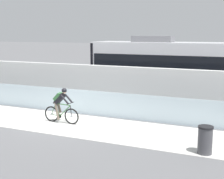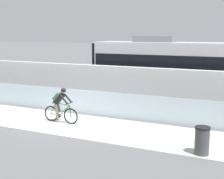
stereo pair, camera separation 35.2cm
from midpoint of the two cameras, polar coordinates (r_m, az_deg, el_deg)
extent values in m
plane|color=slate|center=(14.73, -8.28, -5.84)|extent=(200.00, 200.00, 0.00)
cube|color=silver|center=(14.72, -8.28, -5.82)|extent=(32.00, 3.20, 0.01)
cube|color=silver|center=(16.11, -4.73, -2.17)|extent=(32.00, 0.05, 1.21)
cube|color=silver|center=(17.56, -1.84, 0.64)|extent=(32.00, 0.36, 2.26)
cube|color=#595654|center=(19.98, 1.40, -1.49)|extent=(32.00, 0.08, 0.01)
cube|color=#595654|center=(21.28, 2.95, -0.79)|extent=(32.00, 0.08, 0.01)
cube|color=silver|center=(19.14, 13.61, 3.46)|extent=(11.00, 2.50, 3.10)
cube|color=black|center=(19.10, 13.66, 4.51)|extent=(10.56, 2.54, 1.04)
cube|color=#19599E|center=(19.34, 13.44, -0.57)|extent=(10.78, 2.53, 0.28)
cube|color=slate|center=(19.51, 8.06, 8.86)|extent=(2.40, 1.10, 0.36)
cube|color=#232326|center=(20.35, 3.68, -0.28)|extent=(1.40, 1.88, 0.20)
cylinder|color=black|center=(19.70, 2.92, -0.79)|extent=(0.60, 0.10, 0.60)
cylinder|color=black|center=(21.02, 4.40, -0.12)|extent=(0.60, 0.10, 0.60)
cube|color=black|center=(20.90, -1.21, 4.28)|extent=(0.16, 2.54, 2.94)
torus|color=black|center=(14.37, -6.63, -4.72)|extent=(0.72, 0.06, 0.72)
cylinder|color=#99999E|center=(14.37, -6.63, -4.72)|extent=(0.07, 0.10, 0.07)
torus|color=black|center=(14.93, -10.07, -4.24)|extent=(0.72, 0.06, 0.72)
cylinder|color=#99999E|center=(14.93, -10.07, -4.24)|extent=(0.07, 0.10, 0.07)
cylinder|color=#337233|center=(14.49, -7.79, -3.74)|extent=(0.60, 0.04, 0.58)
cylinder|color=#337233|center=(14.69, -9.03, -3.52)|extent=(0.22, 0.04, 0.59)
cylinder|color=#337233|center=(14.47, -8.11, -2.58)|extent=(0.76, 0.04, 0.07)
cylinder|color=#337233|center=(14.82, -9.39, -4.45)|extent=(0.43, 0.03, 0.09)
cylinder|color=#337233|center=(14.80, -9.71, -3.32)|extent=(0.27, 0.02, 0.53)
cylinder|color=black|center=(14.32, -6.73, -3.76)|extent=(0.08, 0.03, 0.49)
cube|color=black|center=(14.67, -9.35, -2.31)|extent=(0.24, 0.10, 0.05)
cylinder|color=black|center=(14.25, -6.85, -2.40)|extent=(0.03, 0.58, 0.03)
cylinder|color=#262628|center=(14.71, -8.70, -4.66)|extent=(0.18, 0.02, 0.18)
cube|color=black|center=(14.51, -8.66, -1.56)|extent=(0.50, 0.28, 0.51)
cube|color=#336638|center=(14.54, -8.97, -1.18)|extent=(0.38, 0.30, 0.38)
sphere|color=tan|center=(14.31, -7.89, -0.29)|extent=(0.20, 0.20, 0.20)
sphere|color=black|center=(14.30, -7.90, -0.15)|extent=(0.23, 0.23, 0.23)
cylinder|color=black|center=(14.18, -7.81, -1.77)|extent=(0.41, 0.08, 0.41)
cylinder|color=black|center=(14.44, -7.13, -1.53)|extent=(0.41, 0.08, 0.41)
cylinder|color=#726656|center=(14.62, -9.16, -3.77)|extent=(0.25, 0.11, 0.79)
cylinder|color=#726656|center=(14.73, -8.78, -3.10)|extent=(0.25, 0.11, 0.52)
cylinder|color=#47474C|center=(11.23, 16.55, -8.86)|extent=(0.48, 0.48, 0.90)
cylinder|color=black|center=(11.09, 16.68, -6.51)|extent=(0.51, 0.51, 0.06)
camera|label=1|loc=(0.18, -89.36, 0.11)|focal=51.56mm
camera|label=2|loc=(0.18, 90.64, -0.11)|focal=51.56mm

